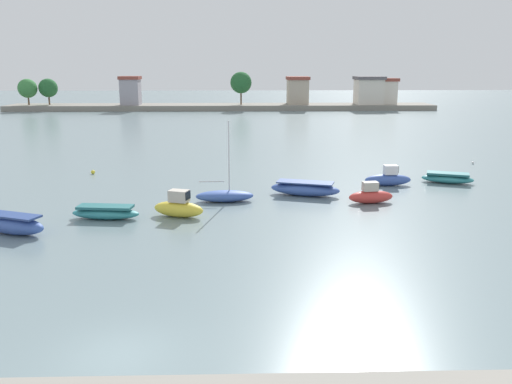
{
  "coord_description": "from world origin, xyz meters",
  "views": [
    {
      "loc": [
        4.33,
        -16.77,
        9.89
      ],
      "look_at": [
        5.41,
        21.45,
        0.71
      ],
      "focal_mm": 37.17,
      "sensor_mm": 36.0,
      "label": 1
    }
  ],
  "objects_px": {
    "mooring_buoy_0": "(473,163)",
    "mooring_buoy_2": "(93,172)",
    "moored_boat_6": "(371,196)",
    "moored_boat_2": "(106,213)",
    "moored_boat_7": "(388,179)",
    "moored_boat_4": "(225,196)",
    "moored_boat_3": "(179,207)",
    "moored_boat_8": "(447,178)",
    "moored_boat_5": "(305,189)",
    "moored_boat_1": "(13,225)"
  },
  "relations": [
    {
      "from": "moored_boat_1",
      "to": "moored_boat_5",
      "type": "height_order",
      "value": "moored_boat_1"
    },
    {
      "from": "moored_boat_1",
      "to": "mooring_buoy_2",
      "type": "relative_size",
      "value": 12.14
    },
    {
      "from": "moored_boat_7",
      "to": "mooring_buoy_2",
      "type": "bearing_deg",
      "value": 166.73
    },
    {
      "from": "moored_boat_2",
      "to": "moored_boat_5",
      "type": "height_order",
      "value": "moored_boat_5"
    },
    {
      "from": "moored_boat_4",
      "to": "mooring_buoy_0",
      "type": "distance_m",
      "value": 29.02
    },
    {
      "from": "moored_boat_1",
      "to": "mooring_buoy_2",
      "type": "xyz_separation_m",
      "value": [
        -0.15,
        18.02,
        -0.4
      ]
    },
    {
      "from": "moored_boat_1",
      "to": "moored_boat_2",
      "type": "xyz_separation_m",
      "value": [
        4.72,
        3.09,
        -0.16
      ]
    },
    {
      "from": "moored_boat_7",
      "to": "moored_boat_8",
      "type": "bearing_deg",
      "value": 8.05
    },
    {
      "from": "moored_boat_6",
      "to": "moored_boat_1",
      "type": "bearing_deg",
      "value": -171.13
    },
    {
      "from": "moored_boat_4",
      "to": "moored_boat_3",
      "type": "bearing_deg",
      "value": -129.46
    },
    {
      "from": "mooring_buoy_2",
      "to": "moored_boat_5",
      "type": "bearing_deg",
      "value": -25.32
    },
    {
      "from": "moored_boat_1",
      "to": "mooring_buoy_2",
      "type": "height_order",
      "value": "moored_boat_1"
    },
    {
      "from": "moored_boat_1",
      "to": "moored_boat_4",
      "type": "height_order",
      "value": "moored_boat_4"
    },
    {
      "from": "moored_boat_1",
      "to": "moored_boat_7",
      "type": "bearing_deg",
      "value": 46.82
    },
    {
      "from": "moored_boat_4",
      "to": "moored_boat_7",
      "type": "bearing_deg",
      "value": 16.98
    },
    {
      "from": "moored_boat_4",
      "to": "mooring_buoy_2",
      "type": "bearing_deg",
      "value": 136.82
    },
    {
      "from": "moored_boat_6",
      "to": "mooring_buoy_2",
      "type": "bearing_deg",
      "value": 146.88
    },
    {
      "from": "moored_boat_2",
      "to": "moored_boat_4",
      "type": "distance_m",
      "value": 8.86
    },
    {
      "from": "moored_boat_2",
      "to": "mooring_buoy_0",
      "type": "distance_m",
      "value": 37.88
    },
    {
      "from": "moored_boat_4",
      "to": "moored_boat_7",
      "type": "height_order",
      "value": "moored_boat_4"
    },
    {
      "from": "moored_boat_2",
      "to": "mooring_buoy_2",
      "type": "distance_m",
      "value": 15.71
    },
    {
      "from": "mooring_buoy_0",
      "to": "mooring_buoy_2",
      "type": "height_order",
      "value": "mooring_buoy_2"
    },
    {
      "from": "moored_boat_6",
      "to": "mooring_buoy_2",
      "type": "distance_m",
      "value": 25.95
    },
    {
      "from": "moored_boat_6",
      "to": "mooring_buoy_0",
      "type": "height_order",
      "value": "moored_boat_6"
    },
    {
      "from": "mooring_buoy_0",
      "to": "mooring_buoy_2",
      "type": "bearing_deg",
      "value": -173.8
    },
    {
      "from": "moored_boat_5",
      "to": "moored_boat_1",
      "type": "bearing_deg",
      "value": -136.78
    },
    {
      "from": "moored_boat_1",
      "to": "moored_boat_8",
      "type": "relative_size",
      "value": 0.99
    },
    {
      "from": "moored_boat_5",
      "to": "moored_boat_7",
      "type": "relative_size",
      "value": 1.45
    },
    {
      "from": "moored_boat_4",
      "to": "moored_boat_5",
      "type": "distance_m",
      "value": 6.43
    },
    {
      "from": "moored_boat_7",
      "to": "moored_boat_8",
      "type": "height_order",
      "value": "moored_boat_7"
    },
    {
      "from": "moored_boat_4",
      "to": "moored_boat_6",
      "type": "xyz_separation_m",
      "value": [
        10.75,
        -0.76,
        0.12
      ]
    },
    {
      "from": "moored_boat_2",
      "to": "mooring_buoy_0",
      "type": "relative_size",
      "value": 17.0
    },
    {
      "from": "moored_boat_7",
      "to": "mooring_buoy_2",
      "type": "distance_m",
      "value": 26.79
    },
    {
      "from": "moored_boat_7",
      "to": "moored_boat_6",
      "type": "bearing_deg",
      "value": -117.66
    },
    {
      "from": "moored_boat_5",
      "to": "mooring_buoy_0",
      "type": "distance_m",
      "value": 22.88
    },
    {
      "from": "moored_boat_5",
      "to": "mooring_buoy_2",
      "type": "height_order",
      "value": "moored_boat_5"
    },
    {
      "from": "moored_boat_3",
      "to": "moored_boat_7",
      "type": "height_order",
      "value": "moored_boat_3"
    },
    {
      "from": "moored_boat_3",
      "to": "moored_boat_7",
      "type": "relative_size",
      "value": 0.95
    },
    {
      "from": "moored_boat_2",
      "to": "moored_boat_6",
      "type": "height_order",
      "value": "moored_boat_6"
    },
    {
      "from": "moored_boat_8",
      "to": "mooring_buoy_0",
      "type": "xyz_separation_m",
      "value": [
        6.04,
        8.82,
        -0.29
      ]
    },
    {
      "from": "moored_boat_8",
      "to": "mooring_buoy_0",
      "type": "bearing_deg",
      "value": 75.86
    },
    {
      "from": "moored_boat_7",
      "to": "moored_boat_8",
      "type": "xyz_separation_m",
      "value": [
        5.39,
        0.88,
        -0.18
      ]
    },
    {
      "from": "moored_boat_3",
      "to": "moored_boat_5",
      "type": "height_order",
      "value": "moored_boat_3"
    },
    {
      "from": "moored_boat_2",
      "to": "moored_boat_6",
      "type": "xyz_separation_m",
      "value": [
        18.47,
        3.58,
        0.14
      ]
    },
    {
      "from": "moored_boat_2",
      "to": "moored_boat_3",
      "type": "height_order",
      "value": "moored_boat_3"
    },
    {
      "from": "moored_boat_1",
      "to": "mooring_buoy_0",
      "type": "distance_m",
      "value": 43.51
    },
    {
      "from": "moored_boat_7",
      "to": "mooring_buoy_0",
      "type": "relative_size",
      "value": 14.43
    },
    {
      "from": "moored_boat_3",
      "to": "mooring_buoy_0",
      "type": "bearing_deg",
      "value": 52.13
    },
    {
      "from": "moored_boat_5",
      "to": "moored_boat_6",
      "type": "xyz_separation_m",
      "value": [
        4.55,
        -2.47,
        0.03
      ]
    },
    {
      "from": "moored_boat_6",
      "to": "moored_boat_8",
      "type": "height_order",
      "value": "moored_boat_6"
    }
  ]
}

